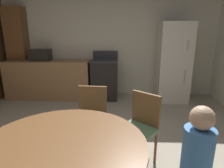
# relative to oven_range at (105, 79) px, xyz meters

# --- Properties ---
(wall_back) EXTENTS (5.41, 0.12, 2.70)m
(wall_back) POSITION_rel_oven_range_xyz_m (0.09, 0.40, 0.88)
(wall_back) COLOR silver
(wall_back) RESTS_ON ground
(kitchen_counter) EXTENTS (1.97, 0.60, 0.90)m
(kitchen_counter) POSITION_rel_oven_range_xyz_m (-1.33, -0.00, -0.02)
(kitchen_counter) COLOR #9E754C
(kitchen_counter) RESTS_ON ground
(pantry_column) EXTENTS (0.44, 0.36, 2.10)m
(pantry_column) POSITION_rel_oven_range_xyz_m (-2.10, 0.18, 0.58)
(pantry_column) COLOR brown
(pantry_column) RESTS_ON ground
(oven_range) EXTENTS (0.60, 0.60, 1.10)m
(oven_range) POSITION_rel_oven_range_xyz_m (0.00, 0.00, 0.00)
(oven_range) COLOR black
(oven_range) RESTS_ON ground
(refrigerator) EXTENTS (0.68, 0.68, 1.76)m
(refrigerator) POSITION_rel_oven_range_xyz_m (1.55, -0.05, 0.41)
(refrigerator) COLOR silver
(refrigerator) RESTS_ON ground
(microwave) EXTENTS (0.44, 0.32, 0.26)m
(microwave) POSITION_rel_oven_range_xyz_m (-1.49, -0.00, 0.56)
(microwave) COLOR black
(microwave) RESTS_ON kitchen_counter
(dining_table) EXTENTS (1.31, 1.31, 0.76)m
(dining_table) POSITION_rel_oven_range_xyz_m (-0.07, -3.18, 0.14)
(dining_table) COLOR brown
(dining_table) RESTS_ON ground
(chair_northeast) EXTENTS (0.56, 0.56, 0.87)m
(chair_northeast) POSITION_rel_oven_range_xyz_m (0.61, -2.35, 0.03)
(chair_northeast) COLOR brown
(chair_northeast) RESTS_ON ground
(chair_north) EXTENTS (0.42, 0.42, 0.87)m
(chair_north) POSITION_rel_oven_range_xyz_m (-0.01, -2.11, 0.03)
(chair_north) COLOR brown
(chair_north) RESTS_ON ground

